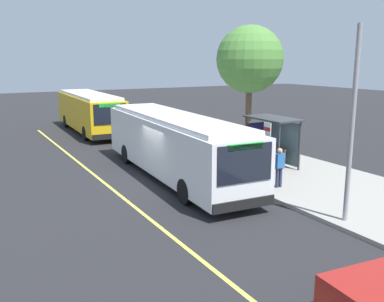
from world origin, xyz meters
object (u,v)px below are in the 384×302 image
(transit_bus_main, at_px, (174,143))
(transit_bus_second, at_px, (90,111))
(pedestrian_commuter, at_px, (279,165))
(route_sign_post, at_px, (267,146))
(waiting_bench, at_px, (272,157))

(transit_bus_main, distance_m, transit_bus_second, 14.66)
(transit_bus_main, relative_size, pedestrian_commuter, 7.28)
(transit_bus_main, height_order, route_sign_post, same)
(route_sign_post, xyz_separation_m, pedestrian_commuter, (0.21, 0.52, -0.84))
(transit_bus_second, distance_m, waiting_bench, 16.43)
(waiting_bench, xyz_separation_m, route_sign_post, (2.86, -2.68, 1.32))
(waiting_bench, bearing_deg, transit_bus_second, -162.70)
(pedestrian_commuter, bearing_deg, transit_bus_main, -144.54)
(transit_bus_main, bearing_deg, route_sign_post, 31.59)
(route_sign_post, bearing_deg, waiting_bench, 136.85)
(transit_bus_second, height_order, pedestrian_commuter, transit_bus_second)
(transit_bus_main, xyz_separation_m, route_sign_post, (3.87, 2.38, 0.34))
(waiting_bench, relative_size, pedestrian_commuter, 0.95)
(route_sign_post, relative_size, pedestrian_commuter, 1.66)
(transit_bus_main, distance_m, waiting_bench, 5.25)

